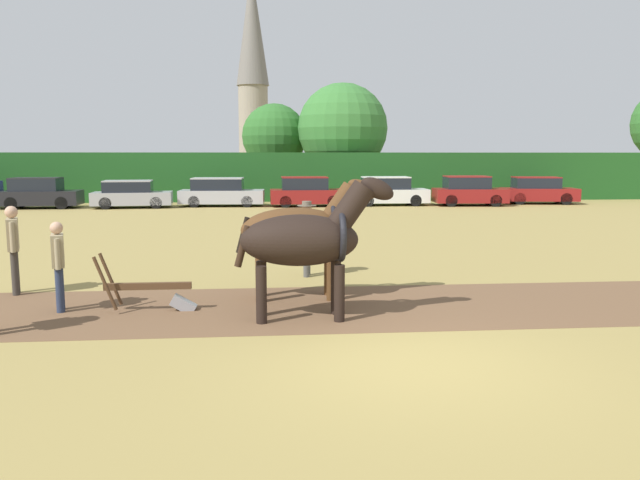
{
  "coord_description": "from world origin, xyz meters",
  "views": [
    {
      "loc": [
        -1.93,
        -7.94,
        2.77
      ],
      "look_at": [
        -0.87,
        4.11,
        1.1
      ],
      "focal_mm": 35.0,
      "sensor_mm": 36.0,
      "label": 1
    }
  ],
  "objects_px": {
    "draft_horse_lead_right": "(301,230)",
    "farmer_at_plow": "(58,260)",
    "parked_car_center_left": "(131,195)",
    "parked_car_far_right": "(469,191)",
    "draft_horse_lead_left": "(307,239)",
    "plow": "(156,293)",
    "church_spire": "(253,70)",
    "tree_left": "(274,136)",
    "farmer_onlooker_right": "(13,243)",
    "parked_car_center_right": "(307,192)",
    "farmer_beside_team": "(307,232)",
    "parked_car_left": "(40,194)",
    "tree_center_left": "(343,128)",
    "parked_car_center": "(221,193)",
    "parked_car_end_right": "(538,191)",
    "parked_car_right": "(388,192)"
  },
  "relations": [
    {
      "from": "draft_horse_lead_left",
      "to": "farmer_at_plow",
      "type": "relative_size",
      "value": 1.71
    },
    {
      "from": "parked_car_center",
      "to": "parked_car_far_right",
      "type": "relative_size",
      "value": 1.15
    },
    {
      "from": "parked_car_center_right",
      "to": "parked_car_left",
      "type": "bearing_deg",
      "value": 179.5
    },
    {
      "from": "parked_car_right",
      "to": "parked_car_end_right",
      "type": "xyz_separation_m",
      "value": [
        8.64,
        0.37,
        -0.02
      ]
    },
    {
      "from": "church_spire",
      "to": "farmer_at_plow",
      "type": "xyz_separation_m",
      "value": [
        -2.52,
        -55.65,
        -10.54
      ]
    },
    {
      "from": "parked_car_end_right",
      "to": "farmer_onlooker_right",
      "type": "bearing_deg",
      "value": -125.54
    },
    {
      "from": "church_spire",
      "to": "parked_car_center",
      "type": "bearing_deg",
      "value": -92.15
    },
    {
      "from": "draft_horse_lead_right",
      "to": "farmer_at_plow",
      "type": "relative_size",
      "value": 1.72
    },
    {
      "from": "draft_horse_lead_left",
      "to": "plow",
      "type": "xyz_separation_m",
      "value": [
        -2.64,
        0.75,
        -1.03
      ]
    },
    {
      "from": "draft_horse_lead_right",
      "to": "plow",
      "type": "relative_size",
      "value": 1.59
    },
    {
      "from": "parked_car_left",
      "to": "parked_car_center",
      "type": "height_order",
      "value": "parked_car_left"
    },
    {
      "from": "parked_car_center",
      "to": "tree_center_left",
      "type": "bearing_deg",
      "value": 47.58
    },
    {
      "from": "church_spire",
      "to": "plow",
      "type": "height_order",
      "value": "church_spire"
    },
    {
      "from": "parked_car_center",
      "to": "parked_car_end_right",
      "type": "relative_size",
      "value": 1.07
    },
    {
      "from": "church_spire",
      "to": "farmer_beside_team",
      "type": "relative_size",
      "value": 12.74
    },
    {
      "from": "draft_horse_lead_left",
      "to": "tree_center_left",
      "type": "bearing_deg",
      "value": 81.76
    },
    {
      "from": "tree_left",
      "to": "parked_car_center_right",
      "type": "bearing_deg",
      "value": -80.98
    },
    {
      "from": "parked_car_center_right",
      "to": "parked_car_center_left",
      "type": "bearing_deg",
      "value": -179.66
    },
    {
      "from": "parked_car_center_left",
      "to": "parked_car_far_right",
      "type": "height_order",
      "value": "parked_car_far_right"
    },
    {
      "from": "tree_center_left",
      "to": "farmer_at_plow",
      "type": "distance_m",
      "value": 31.55
    },
    {
      "from": "parked_car_far_right",
      "to": "parked_car_center_right",
      "type": "bearing_deg",
      "value": -177.52
    },
    {
      "from": "parked_car_center_right",
      "to": "draft_horse_lead_right",
      "type": "bearing_deg",
      "value": -94.78
    },
    {
      "from": "draft_horse_lead_left",
      "to": "plow",
      "type": "distance_m",
      "value": 2.94
    },
    {
      "from": "tree_center_left",
      "to": "parked_car_center",
      "type": "height_order",
      "value": "tree_center_left"
    },
    {
      "from": "farmer_at_plow",
      "to": "parked_car_center",
      "type": "height_order",
      "value": "farmer_at_plow"
    },
    {
      "from": "tree_center_left",
      "to": "parked_car_far_right",
      "type": "relative_size",
      "value": 1.87
    },
    {
      "from": "tree_left",
      "to": "farmer_at_plow",
      "type": "xyz_separation_m",
      "value": [
        -4.33,
        -31.93,
        -3.05
      ]
    },
    {
      "from": "parked_car_center_left",
      "to": "parked_car_far_right",
      "type": "xyz_separation_m",
      "value": [
        17.98,
        -0.12,
        0.08
      ]
    },
    {
      "from": "farmer_beside_team",
      "to": "parked_car_end_right",
      "type": "height_order",
      "value": "farmer_beside_team"
    },
    {
      "from": "draft_horse_lead_right",
      "to": "tree_left",
      "type": "bearing_deg",
      "value": 89.93
    },
    {
      "from": "draft_horse_lead_right",
      "to": "farmer_onlooker_right",
      "type": "bearing_deg",
      "value": 171.32
    },
    {
      "from": "tree_left",
      "to": "parked_car_far_right",
      "type": "height_order",
      "value": "tree_left"
    },
    {
      "from": "church_spire",
      "to": "draft_horse_lead_left",
      "type": "bearing_deg",
      "value": -88.16
    },
    {
      "from": "tree_left",
      "to": "parked_car_far_right",
      "type": "relative_size",
      "value": 1.57
    },
    {
      "from": "church_spire",
      "to": "farmer_beside_team",
      "type": "height_order",
      "value": "church_spire"
    },
    {
      "from": "tree_left",
      "to": "parked_car_center",
      "type": "distance_m",
      "value": 10.34
    },
    {
      "from": "tree_left",
      "to": "farmer_onlooker_right",
      "type": "relative_size",
      "value": 3.51
    },
    {
      "from": "tree_left",
      "to": "farmer_at_plow",
      "type": "bearing_deg",
      "value": -97.72
    },
    {
      "from": "parked_car_center_left",
      "to": "parked_car_center_right",
      "type": "xyz_separation_m",
      "value": [
        9.19,
        0.16,
        0.07
      ]
    },
    {
      "from": "parked_car_center_right",
      "to": "farmer_beside_team",
      "type": "bearing_deg",
      "value": -94.5
    },
    {
      "from": "draft_horse_lead_left",
      "to": "farmer_beside_team",
      "type": "relative_size",
      "value": 1.59
    },
    {
      "from": "draft_horse_lead_right",
      "to": "parked_car_center",
      "type": "relative_size",
      "value": 0.61
    },
    {
      "from": "parked_car_center",
      "to": "parked_car_end_right",
      "type": "distance_m",
      "value": 17.69
    },
    {
      "from": "tree_center_left",
      "to": "parked_car_center_left",
      "type": "distance_m",
      "value": 15.03
    },
    {
      "from": "tree_left",
      "to": "parked_car_right",
      "type": "bearing_deg",
      "value": -57.93
    },
    {
      "from": "draft_horse_lead_left",
      "to": "parked_car_left",
      "type": "bearing_deg",
      "value": 118.05
    },
    {
      "from": "church_spire",
      "to": "parked_car_far_right",
      "type": "distance_m",
      "value": 37.47
    },
    {
      "from": "plow",
      "to": "parked_car_left",
      "type": "xyz_separation_m",
      "value": [
        -9.64,
        22.23,
        0.43
      ]
    },
    {
      "from": "parked_car_right",
      "to": "draft_horse_lead_right",
      "type": "bearing_deg",
      "value": -105.16
    },
    {
      "from": "church_spire",
      "to": "tree_center_left",
      "type": "bearing_deg",
      "value": -76.23
    }
  ]
}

